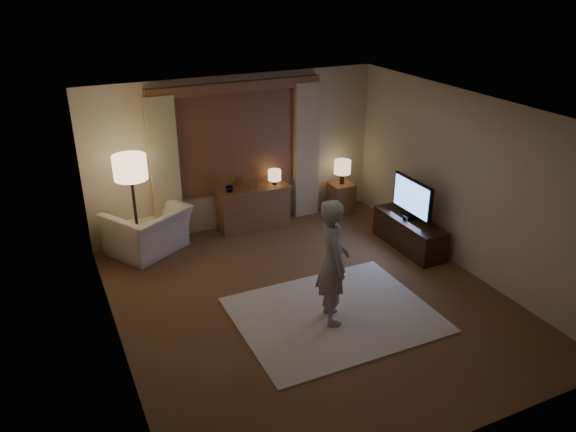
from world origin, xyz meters
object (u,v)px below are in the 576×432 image
person (333,262)px  armchair (148,230)px  sideboard (254,209)px  tv_stand (409,233)px  side_table (341,198)px

person → armchair: bearing=44.9°
sideboard → armchair: size_ratio=1.07×
sideboard → tv_stand: 2.64m
side_table → tv_stand: size_ratio=0.40×
side_table → sideboard: bearing=178.3°
armchair → tv_stand: 4.14m
armchair → side_table: bearing=150.0°
armchair → person: size_ratio=0.68×
side_table → tv_stand: 1.72m
armchair → tv_stand: size_ratio=0.80×
tv_stand → person: bearing=-149.5°
sideboard → tv_stand: size_ratio=0.86×
sideboard → side_table: 1.71m
sideboard → person: 3.04m
tv_stand → person: (-2.12, -1.25, 0.59)m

